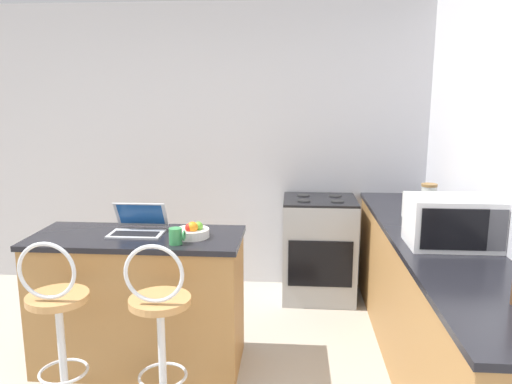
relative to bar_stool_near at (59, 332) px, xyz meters
name	(u,v)px	position (x,y,z in m)	size (l,w,h in m)	color
wall_back	(219,148)	(0.59, 2.12, 0.81)	(12.00, 0.06, 2.60)	silver
breakfast_bar	(140,300)	(0.29, 0.55, -0.04)	(1.36, 0.59, 0.90)	#9E703D
counter_right	(434,306)	(2.21, 0.61, -0.04)	(0.60, 2.99, 0.90)	#9E703D
bar_stool_near	(59,332)	(0.00, 0.00, 0.00)	(0.40, 0.40, 1.04)	silver
bar_stool_far	(160,336)	(0.58, 0.00, 0.00)	(0.40, 0.40, 1.04)	silver
laptop	(138,225)	(0.28, 0.61, 0.46)	(0.34, 0.28, 0.19)	#B7BABF
microwave	(453,222)	(2.25, 0.46, 0.56)	(0.52, 0.35, 0.30)	white
toaster	(420,208)	(2.19, 1.04, 0.50)	(0.21, 0.31, 0.19)	silver
stove_range	(319,248)	(1.53, 1.78, -0.04)	(0.63, 0.58, 0.91)	#9EA3A8
mug_green	(176,236)	(0.59, 0.38, 0.46)	(0.10, 0.08, 0.10)	#338447
mug_white	(436,209)	(2.37, 1.24, 0.45)	(0.10, 0.08, 0.09)	white
storage_jar	(429,197)	(2.36, 1.43, 0.51)	(0.12, 0.12, 0.21)	silver
fruit_bowl	(192,232)	(0.66, 0.53, 0.45)	(0.22, 0.22, 0.11)	silver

